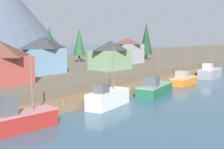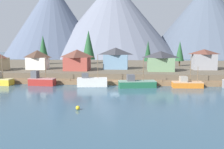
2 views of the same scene
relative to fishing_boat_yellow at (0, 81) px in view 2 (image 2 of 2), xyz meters
The scene contains 21 objects.
ground_plane 37.28m from the fishing_boat_yellow, 35.85° to the left, with size 400.00×400.00×1.00m, color #335166.
dock 30.43m from the fishing_boat_yellow, ahead, with size 80.00×4.00×1.60m.
shoreline_bank 45.32m from the fishing_boat_yellow, 48.24° to the left, with size 400.00×56.00×2.50m, color brown.
mountain_west_peak 143.43m from the fishing_boat_yellow, 101.92° to the left, with size 76.69×76.69×58.21m, color #4C566B.
mountain_central_peak 144.77m from the fishing_boat_yellow, 82.42° to the left, with size 101.24×101.24×59.44m, color slate.
mountain_east_peak 184.74m from the fishing_boat_yellow, 59.05° to the left, with size 97.97×97.97×58.65m, color #475160.
fishing_boat_yellow is the anchor object (origin of this frame).
fishing_boat_red 10.94m from the fishing_boat_yellow, ahead, with size 6.98×2.94×7.67m.
fishing_boat_white 24.35m from the fishing_boat_yellow, ahead, with size 7.80×3.51×8.11m.
fishing_boat_green 35.69m from the fishing_boat_yellow, ahead, with size 9.49×4.55×7.35m.
fishing_boat_orange 48.12m from the fishing_boat_yellow, ahead, with size 7.39×3.11×7.71m.
house_grey 61.00m from the fishing_boat_yellow, 19.46° to the left, with size 7.39×5.92×6.48m.
house_red 23.20m from the fishing_boat_yellow, 40.11° to the left, with size 7.77×7.18×6.43m.
house_white 17.46m from the fishing_boat_yellow, 76.22° to the left, with size 6.77×4.72×6.18m.
house_green 45.67m from the fishing_boat_yellow, 18.69° to the left, with size 8.18×6.25×6.05m.
house_blue 35.20m from the fishing_boat_yellow, 33.38° to the left, with size 8.18×4.38×6.97m.
conifer_near_right 50.84m from the fishing_boat_yellow, 37.25° to the left, with size 2.77×2.77×9.32m.
conifer_mid_left 61.57m from the fishing_boat_yellow, 32.07° to the left, with size 3.15×3.15×9.13m.
conifer_mid_right 36.82m from the fishing_boat_yellow, 91.69° to the left, with size 4.25×4.25×11.43m.
conifer_back_left 45.06m from the fishing_boat_yellow, 68.25° to the left, with size 5.30×5.30×13.61m.
channel_buoy 34.67m from the fishing_boat_yellow, 41.91° to the right, with size 0.70×0.70×0.70m, color gold.
Camera 2 is at (4.75, -65.83, 11.10)m, focal length 41.18 mm.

